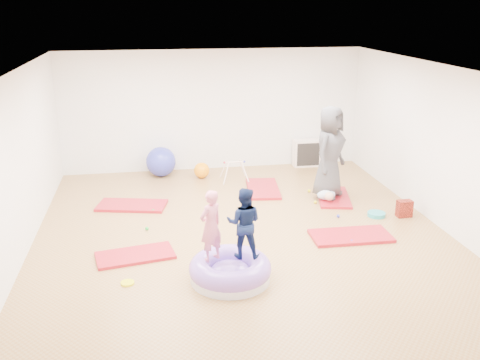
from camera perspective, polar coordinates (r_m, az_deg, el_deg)
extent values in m
cube|color=#9E7E4C|center=(9.20, 0.32, -5.91)|extent=(7.00, 8.00, 0.01)
cube|color=white|center=(8.44, 0.36, 11.68)|extent=(7.00, 8.00, 0.01)
cube|color=white|center=(12.57, -2.91, 7.42)|extent=(7.00, 0.01, 2.80)
cube|color=white|center=(5.10, 8.41, -9.73)|extent=(7.00, 0.01, 2.80)
cube|color=white|center=(8.83, -22.65, 1.25)|extent=(0.01, 8.00, 2.80)
cube|color=white|center=(9.93, 20.67, 3.29)|extent=(0.01, 8.00, 2.80)
cube|color=red|center=(8.61, -11.11, -7.89)|extent=(1.28, 0.80, 0.05)
cube|color=red|center=(10.65, -11.46, -2.67)|extent=(1.43, 0.94, 0.05)
cube|color=red|center=(11.37, 2.47, -0.93)|extent=(0.79, 1.36, 0.05)
cube|color=red|center=(9.30, 11.73, -5.86)|extent=(1.36, 0.70, 0.06)
cube|color=red|center=(11.04, 9.94, -1.82)|extent=(0.88, 1.34, 0.05)
cylinder|color=silver|center=(7.79, -1.05, -10.15)|extent=(1.15, 1.15, 0.13)
torus|color=#865DD1|center=(7.73, -1.05, -9.37)|extent=(1.18, 1.18, 0.31)
ellipsoid|color=#865DD1|center=(7.77, -1.05, -9.85)|extent=(0.63, 0.63, 0.28)
imported|color=pink|center=(7.49, -3.15, -4.55)|extent=(0.46, 0.43, 1.05)
imported|color=#0D1941|center=(7.58, 0.43, -4.26)|extent=(0.61, 0.53, 1.05)
imported|color=#424247|center=(10.75, 9.53, 2.97)|extent=(1.05, 1.06, 1.85)
ellipsoid|color=silver|center=(10.77, 9.18, -1.54)|extent=(0.37, 0.24, 0.21)
sphere|color=beige|center=(10.61, 9.48, -1.72)|extent=(0.17, 0.17, 0.17)
sphere|color=green|center=(9.52, -9.90, -5.12)|extent=(0.06, 0.06, 0.06)
sphere|color=#EFF10E|center=(11.32, 7.39, -1.15)|extent=(0.06, 0.06, 0.06)
sphere|color=#323ABA|center=(10.08, 10.43, -3.81)|extent=(0.06, 0.06, 0.06)
sphere|color=#323ABA|center=(9.08, 11.81, -6.44)|extent=(0.06, 0.06, 0.06)
sphere|color=green|center=(10.29, -9.24, -3.27)|extent=(0.06, 0.06, 0.06)
sphere|color=#BF243F|center=(10.99, 1.07, -1.60)|extent=(0.06, 0.06, 0.06)
sphere|color=#EFF10E|center=(10.70, 8.03, -2.35)|extent=(0.06, 0.06, 0.06)
sphere|color=#323ABA|center=(12.33, -8.43, 1.94)|extent=(0.68, 0.68, 0.68)
sphere|color=orange|center=(12.14, -4.11, 1.04)|extent=(0.35, 0.35, 0.35)
cylinder|color=white|center=(11.64, -1.49, 0.66)|extent=(0.17, 0.18, 0.46)
cylinder|color=white|center=(12.01, -1.76, 1.22)|extent=(0.17, 0.18, 0.46)
cylinder|color=white|center=(11.70, 0.57, 0.77)|extent=(0.17, 0.18, 0.46)
cylinder|color=white|center=(12.07, 0.24, 1.32)|extent=(0.17, 0.18, 0.46)
cylinder|color=white|center=(11.80, -0.61, 1.92)|extent=(0.44, 0.03, 0.03)
sphere|color=#BF243F|center=(11.76, -1.68, 1.87)|extent=(0.05, 0.05, 0.05)
sphere|color=#323ABA|center=(11.83, 0.45, 1.97)|extent=(0.05, 0.05, 0.05)
cube|color=white|center=(13.08, 7.10, 2.89)|extent=(0.65, 0.31, 0.65)
cube|color=black|center=(12.94, 7.29, 2.72)|extent=(0.56, 0.02, 0.56)
cube|color=white|center=(13.04, 7.16, 2.84)|extent=(0.02, 0.22, 0.57)
cube|color=white|center=(13.04, 7.16, 2.84)|extent=(0.57, 0.22, 0.02)
cylinder|color=teal|center=(10.30, 14.34, -3.57)|extent=(0.33, 0.33, 0.07)
cube|color=red|center=(10.38, 17.13, -2.93)|extent=(0.28, 0.17, 0.32)
cylinder|color=#EFF10E|center=(7.87, -11.91, -10.70)|extent=(0.19, 0.19, 0.03)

